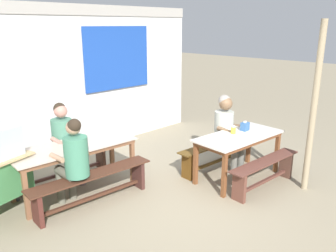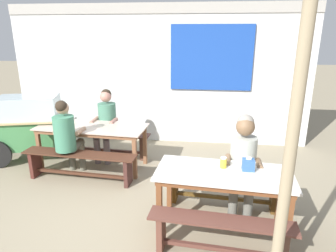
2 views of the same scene
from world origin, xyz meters
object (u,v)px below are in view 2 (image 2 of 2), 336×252
bench_far_back (105,140)px  food_cart (30,124)px  person_center_facing (106,120)px  bench_near_front (220,234)px  person_left_back_turned (67,135)px  bench_far_front (80,163)px  tissue_box (248,165)px  condiment_jar (223,162)px  dining_table_far (92,130)px  bench_near_back (223,186)px  wooden_support_post (288,169)px  person_right_near_table (243,157)px  dining_table_near (224,178)px

bench_far_back → food_cart: (-1.28, -0.30, 0.37)m
person_center_facing → bench_near_front: bearing=-50.6°
bench_near_front → person_left_back_turned: bearing=146.3°
bench_near_front → bench_far_front: bearing=145.3°
tissue_box → condiment_jar: 0.28m
bench_near_front → person_left_back_turned: size_ratio=1.16×
dining_table_far → bench_near_back: bearing=-23.9°
wooden_support_post → bench_far_front: bearing=143.0°
bench_far_front → person_left_back_turned: bearing=157.8°
bench_far_back → tissue_box: (2.35, -1.89, 0.50)m
bench_far_back → person_right_near_table: size_ratio=1.34×
bench_far_front → food_cart: bearing=149.6°
person_left_back_turned → tissue_box: size_ratio=8.04×
bench_near_front → wooden_support_post: 1.15m
person_right_near_table → dining_table_far: bearing=156.4°
bench_near_front → bench_far_back: bearing=129.5°
dining_table_far → person_center_facing: person_center_facing is taller
bench_near_front → wooden_support_post: wooden_support_post is taller
person_center_facing → tissue_box: 2.91m
bench_far_front → wooden_support_post: size_ratio=0.73×
food_cart → condiment_jar: 3.70m
person_left_back_turned → food_cart: bearing=148.0°
food_cart → person_center_facing: person_center_facing is taller
dining_table_near → bench_far_back: size_ratio=0.92×
person_center_facing → bench_far_back: bearing=131.4°
person_center_facing → condiment_jar: (2.00, -1.77, 0.08)m
bench_near_back → dining_table_far: bearing=156.1°
condiment_jar → dining_table_near: bearing=-88.4°
bench_near_back → person_left_back_turned: size_ratio=1.21×
bench_far_front → person_center_facing: bearing=81.4°
dining_table_near → tissue_box: 0.32m
food_cart → wooden_support_post: wooden_support_post is taller
person_center_facing → wooden_support_post: size_ratio=0.51×
dining_table_far → tissue_box: bearing=-30.2°
bench_far_back → person_left_back_turned: (-0.28, -0.93, 0.42)m
bench_far_back → person_right_near_table: 2.83m
person_center_facing → person_right_near_table: (2.26, -1.46, 0.02)m
bench_near_back → condiment_jar: size_ratio=12.17×
condiment_jar → bench_far_front: bearing=158.6°
bench_near_back → food_cart: (-3.40, 1.16, 0.38)m
dining_table_near → food_cart: 3.75m
dining_table_near → person_center_facing: person_center_facing is taller
dining_table_far → bench_far_back: dining_table_far is taller
dining_table_near → condiment_jar: bearing=91.6°
bench_far_front → bench_near_front: same height
dining_table_far → food_cart: bearing=170.6°
bench_far_back → condiment_jar: bearing=-41.8°
person_right_near_table → wooden_support_post: size_ratio=0.51×
person_right_near_table → tissue_box: size_ratio=8.03×
bench_far_front → bench_near_back: same height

